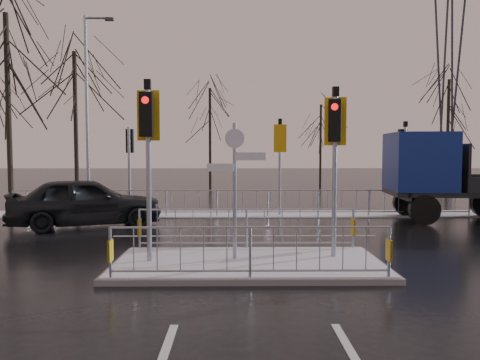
{
  "coord_description": "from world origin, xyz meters",
  "views": [
    {
      "loc": [
        -0.3,
        -10.31,
        2.59
      ],
      "look_at": [
        -0.16,
        2.4,
        1.8
      ],
      "focal_mm": 35.0,
      "sensor_mm": 36.0,
      "label": 1
    }
  ],
  "objects_px": {
    "traffic_island": "(248,249)",
    "car_far_lane": "(86,202)",
    "flatbed_truck": "(447,174)",
    "street_lamp_left": "(89,106)"
  },
  "relations": [
    {
      "from": "traffic_island",
      "to": "car_far_lane",
      "type": "distance_m",
      "value": 7.73
    },
    {
      "from": "flatbed_truck",
      "to": "street_lamp_left",
      "type": "distance_m",
      "value": 14.5
    },
    {
      "from": "car_far_lane",
      "to": "flatbed_truck",
      "type": "xyz_separation_m",
      "value": [
        12.92,
        1.33,
        0.88
      ]
    },
    {
      "from": "car_far_lane",
      "to": "street_lamp_left",
      "type": "relative_size",
      "value": 0.61
    },
    {
      "from": "car_far_lane",
      "to": "street_lamp_left",
      "type": "distance_m",
      "value": 5.46
    },
    {
      "from": "car_far_lane",
      "to": "flatbed_truck",
      "type": "distance_m",
      "value": 13.02
    },
    {
      "from": "traffic_island",
      "to": "street_lamp_left",
      "type": "relative_size",
      "value": 0.73
    },
    {
      "from": "traffic_island",
      "to": "flatbed_truck",
      "type": "xyz_separation_m",
      "value": [
        7.58,
        6.9,
        1.35
      ]
    },
    {
      "from": "flatbed_truck",
      "to": "street_lamp_left",
      "type": "relative_size",
      "value": 0.88
    },
    {
      "from": "flatbed_truck",
      "to": "car_far_lane",
      "type": "bearing_deg",
      "value": -174.11
    }
  ]
}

